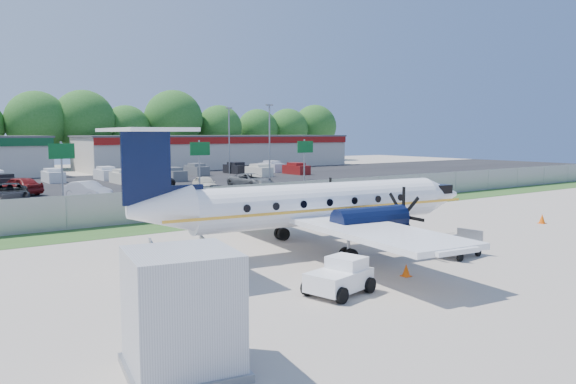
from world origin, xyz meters
TOP-DOWN VIEW (x-y plane):
  - ground at (0.00, 0.00)m, footprint 170.00×170.00m
  - grass_verge at (0.00, 12.00)m, footprint 170.00×4.00m
  - access_road at (0.00, 19.00)m, footprint 170.00×8.00m
  - parking_lot at (0.00, 40.00)m, footprint 170.00×32.00m
  - perimeter_fence at (0.00, 14.00)m, footprint 120.00×0.06m
  - building_east at (26.00, 61.98)m, footprint 44.40×12.40m
  - sign_left at (-8.00, 22.91)m, footprint 1.80×0.26m
  - sign_mid at (3.00, 22.91)m, footprint 1.80×0.26m
  - sign_right at (14.00, 22.91)m, footprint 1.80×0.26m
  - light_pole_ne at (20.00, 38.00)m, footprint 0.90×0.35m
  - light_pole_se at (20.00, 48.00)m, footprint 0.90×0.35m
  - tree_line at (0.00, 74.00)m, footprint 112.00×6.00m
  - aircraft at (-1.80, 1.34)m, footprint 18.87×18.57m
  - pushback_tug at (-5.54, -4.96)m, footprint 2.59×2.13m
  - baggage_cart_near at (-8.55, 1.93)m, footprint 2.57×1.96m
  - baggage_cart_far at (2.64, -3.57)m, footprint 2.30×1.54m
  - service_container at (-12.79, -7.71)m, footprint 3.02×3.02m
  - cone_nose at (14.72, -0.58)m, footprint 0.41×0.41m
  - cone_port_wing at (-1.89, -4.65)m, footprint 0.35×0.35m
  - cone_starboard_wing at (0.24, 13.41)m, footprint 0.41×0.41m
  - road_car_mid at (1.49, 20.55)m, footprint 5.04×2.93m
  - road_car_east at (27.02, 17.22)m, footprint 5.99×3.62m
  - parked_car_a at (-10.46, 29.33)m, footprint 3.51×6.18m
  - parked_car_b at (-4.64, 28.67)m, footprint 3.21×4.97m
  - parked_car_c at (1.41, 29.51)m, footprint 1.93×3.91m
  - parked_car_d at (6.29, 28.55)m, footprint 2.83×4.77m
  - parked_car_e at (11.91, 29.24)m, footprint 3.27×5.74m
  - parked_car_f at (-8.67, 35.85)m, footprint 3.83×5.32m
  - parked_car_g at (3.86, 34.84)m, footprint 2.45×5.28m
  - far_parking_rows at (0.00, 45.00)m, footprint 56.00×10.00m

SIDE VIEW (x-z plane):
  - ground at x=0.00m, z-range 0.00..0.00m
  - tree_line at x=0.00m, z-range -7.00..7.00m
  - road_car_mid at x=1.49m, z-range -0.69..0.69m
  - road_car_east at x=27.02m, z-range -0.81..0.81m
  - parked_car_a at x=-10.46m, z-range -0.81..0.81m
  - parked_car_b at x=-4.64m, z-range -0.77..0.77m
  - parked_car_c at x=1.41m, z-range -0.64..0.64m
  - parked_car_d at x=6.29m, z-range -0.76..0.76m
  - parked_car_e at x=11.91m, z-range -0.75..0.75m
  - parked_car_f at x=-8.67m, z-range -0.84..0.84m
  - parked_car_g at x=3.86m, z-range -0.73..0.73m
  - far_parking_rows at x=0.00m, z-range -0.80..0.80m
  - grass_verge at x=0.00m, z-range 0.00..0.02m
  - access_road at x=0.00m, z-range 0.00..0.02m
  - parking_lot at x=0.00m, z-range 0.00..0.02m
  - cone_port_wing at x=-1.89m, z-range -0.01..0.48m
  - cone_starboard_wing at x=0.24m, z-range -0.02..0.57m
  - cone_nose at x=14.72m, z-range -0.02..0.57m
  - baggage_cart_far at x=2.64m, z-range -0.04..1.10m
  - baggage_cart_near at x=-8.55m, z-range -0.04..1.15m
  - pushback_tug at x=-5.54m, z-range -0.03..1.23m
  - perimeter_fence at x=0.00m, z-range 0.01..2.00m
  - service_container at x=-12.79m, z-range -0.10..2.80m
  - aircraft at x=-1.80m, z-range -0.66..5.14m
  - building_east at x=26.00m, z-range 0.01..5.25m
  - sign_left at x=-8.00m, z-range 1.11..6.11m
  - sign_mid at x=3.00m, z-range 1.11..6.11m
  - sign_right at x=14.00m, z-range 1.11..6.11m
  - light_pole_ne at x=20.00m, z-range 0.69..9.78m
  - light_pole_se at x=20.00m, z-range 0.69..9.78m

